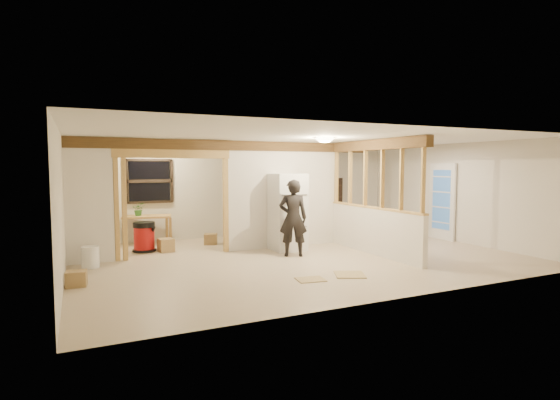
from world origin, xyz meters
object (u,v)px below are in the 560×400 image
refrigerator (287,212)px  shop_vac (144,237)px  bookshelf (329,204)px  woman (293,218)px  work_table (147,230)px

refrigerator → shop_vac: (-3.02, 1.16, -0.54)m
shop_vac → bookshelf: size_ratio=0.43×
shop_vac → bookshelf: bearing=11.3°
woman → refrigerator: bearing=-82.6°
refrigerator → woman: (-0.20, -0.68, -0.06)m
shop_vac → bookshelf: 5.63m
work_table → shop_vac: 0.93m
work_table → bookshelf: (5.31, 0.19, 0.43)m
woman → work_table: 3.83m
woman → bookshelf: (2.68, 2.94, -0.04)m
bookshelf → shop_vac: bearing=-168.7°
woman → shop_vac: size_ratio=2.41×
work_table → bookshelf: bearing=14.1°
refrigerator → shop_vac: bearing=159.0°
refrigerator → work_table: (-2.83, 2.07, -0.52)m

